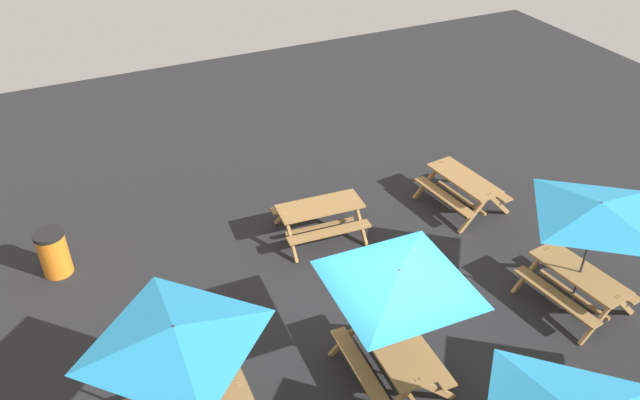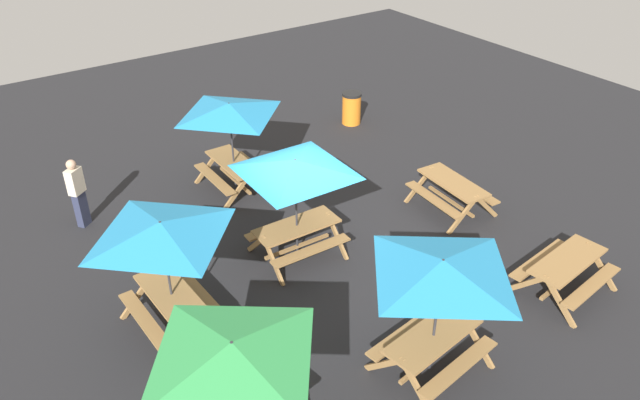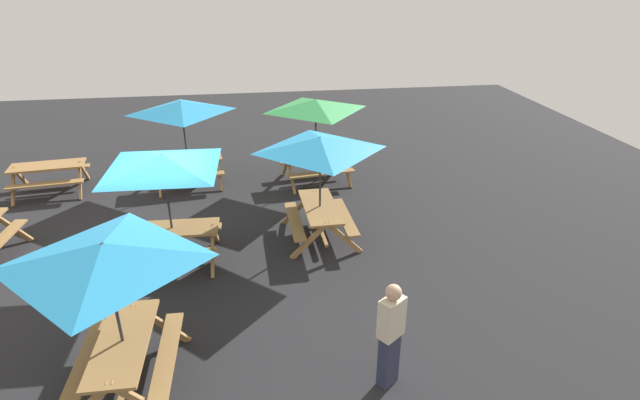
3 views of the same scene
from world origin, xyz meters
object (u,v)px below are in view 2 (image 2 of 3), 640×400
at_px(picnic_table_0, 452,189).
at_px(picnic_table_5, 233,360).
at_px(picnic_table_1, 162,237).
at_px(person_standing, 77,191).
at_px(trash_bin_orange, 351,108).
at_px(picnic_table_4, 230,115).
at_px(picnic_table_6, 441,276).
at_px(picnic_table_2, 296,174).
at_px(picnic_table_3, 566,268).

xyz_separation_m(picnic_table_0, picnic_table_5, (-7.35, -3.11, 1.43)).
height_order(picnic_table_1, picnic_table_5, same).
xyz_separation_m(picnic_table_0, person_standing, (-7.33, 4.36, 0.32)).
bearing_deg(trash_bin_orange, picnic_table_4, -163.22).
distance_m(picnic_table_4, picnic_table_6, 7.23).
xyz_separation_m(picnic_table_4, trash_bin_orange, (4.78, 1.44, -1.49)).
distance_m(picnic_table_2, picnic_table_4, 3.26).
relative_size(picnic_table_3, picnic_table_5, 0.83).
bearing_deg(person_standing, picnic_table_4, 134.99).
relative_size(picnic_table_0, picnic_table_5, 0.81).
height_order(picnic_table_4, trash_bin_orange, picnic_table_4).
relative_size(picnic_table_4, person_standing, 1.40).
relative_size(picnic_table_0, person_standing, 1.13).
distance_m(picnic_table_3, picnic_table_4, 8.09).
relative_size(picnic_table_1, picnic_table_2, 0.83).
distance_m(picnic_table_6, person_standing, 8.56).
height_order(picnic_table_3, picnic_table_4, picnic_table_4).
xyz_separation_m(picnic_table_0, picnic_table_3, (-0.37, -3.41, 0.00)).
height_order(picnic_table_0, picnic_table_6, picnic_table_6).
bearing_deg(person_standing, trash_bin_orange, 149.53).
xyz_separation_m(picnic_table_5, trash_bin_orange, (8.43, 8.37, -1.49)).
bearing_deg(picnic_table_2, picnic_table_4, 86.97).
bearing_deg(picnic_table_0, picnic_table_1, 94.00).
distance_m(picnic_table_6, trash_bin_orange, 10.12).
bearing_deg(picnic_table_5, trash_bin_orange, 36.72).
xyz_separation_m(picnic_table_2, trash_bin_orange, (5.05, 4.69, -1.49)).
height_order(picnic_table_2, picnic_table_6, same).
distance_m(trash_bin_orange, person_standing, 8.47).
distance_m(picnic_table_0, person_standing, 8.54).
height_order(picnic_table_2, trash_bin_orange, picnic_table_2).
bearing_deg(picnic_table_6, picnic_table_3, -7.55).
height_order(picnic_table_1, person_standing, picnic_table_1).
relative_size(picnic_table_1, trash_bin_orange, 2.38).
distance_m(picnic_table_0, picnic_table_2, 4.27).
bearing_deg(picnic_table_5, picnic_table_1, 75.54).
bearing_deg(picnic_table_2, picnic_table_5, -130.75).
distance_m(picnic_table_1, person_standing, 4.49).
xyz_separation_m(picnic_table_1, picnic_table_4, (3.30, 3.80, 0.00)).
xyz_separation_m(picnic_table_2, picnic_table_4, (0.27, 3.25, 0.00)).
height_order(picnic_table_3, picnic_table_6, picnic_table_6).
bearing_deg(trash_bin_orange, picnic_table_1, -147.02).
bearing_deg(trash_bin_orange, picnic_table_0, -101.52).
bearing_deg(picnic_table_5, picnic_table_4, 54.16).
bearing_deg(picnic_table_3, trash_bin_orange, 73.89).
bearing_deg(picnic_table_2, picnic_table_1, -167.95).
bearing_deg(trash_bin_orange, picnic_table_3, -99.44).
height_order(picnic_table_3, trash_bin_orange, trash_bin_orange).
distance_m(picnic_table_0, picnic_table_5, 8.11).
bearing_deg(person_standing, picnic_table_0, 112.66).
height_order(picnic_table_0, picnic_table_5, picnic_table_5).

